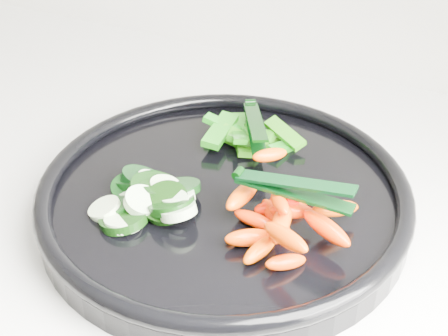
% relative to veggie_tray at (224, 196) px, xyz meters
% --- Properties ---
extents(veggie_tray, '(0.48, 0.48, 0.04)m').
position_rel_veggie_tray_xyz_m(veggie_tray, '(0.00, 0.00, 0.00)').
color(veggie_tray, black).
rests_on(veggie_tray, counter).
extents(cucumber_pile, '(0.12, 0.12, 0.04)m').
position_rel_veggie_tray_xyz_m(cucumber_pile, '(-0.06, -0.05, 0.01)').
color(cucumber_pile, black).
rests_on(cucumber_pile, veggie_tray).
extents(carrot_pile, '(0.13, 0.15, 0.05)m').
position_rel_veggie_tray_xyz_m(carrot_pile, '(0.07, -0.03, 0.02)').
color(carrot_pile, '#E63500').
rests_on(carrot_pile, veggie_tray).
extents(pepper_pile, '(0.12, 0.09, 0.04)m').
position_rel_veggie_tray_xyz_m(pepper_pile, '(-0.02, 0.10, 0.01)').
color(pepper_pile, '#1F6009').
rests_on(pepper_pile, veggie_tray).
extents(tong_carrot, '(0.11, 0.02, 0.02)m').
position_rel_veggie_tray_xyz_m(tong_carrot, '(0.08, -0.02, 0.05)').
color(tong_carrot, black).
rests_on(tong_carrot, carrot_pile).
extents(tong_pepper, '(0.07, 0.11, 0.02)m').
position_rel_veggie_tray_xyz_m(tong_pepper, '(-0.01, 0.10, 0.03)').
color(tong_pepper, black).
rests_on(tong_pepper, pepper_pile).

